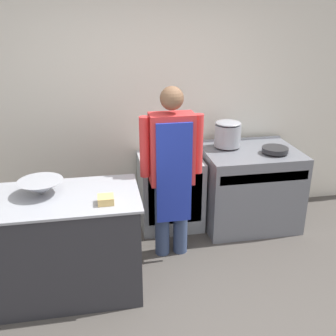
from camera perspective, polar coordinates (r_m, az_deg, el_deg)
The scene contains 9 objects.
wall_back at distance 4.35m, azimuth -3.40°, elevation 9.78°, with size 8.00×0.05×2.70m.
prep_counter at distance 3.44m, azimuth -15.58°, elevation -10.72°, with size 1.36×0.74×0.89m.
stove at distance 4.46m, azimuth 11.59°, elevation -2.72°, with size 1.01×0.80×0.89m.
fridge_unit at distance 4.36m, azimuth 0.32°, elevation -3.42°, with size 0.67×0.60×0.79m.
person_cook at distance 3.60m, azimuth 0.55°, elevation 0.34°, with size 0.58×0.24×1.66m.
mixing_bowl at distance 3.29m, azimuth -17.96°, elevation -2.69°, with size 0.36×0.36×0.12m.
plastic_tub at distance 3.03m, azimuth -9.02°, elevation -4.57°, with size 0.12×0.12×0.06m.
stock_pot at distance 4.30m, azimuth 8.65°, elevation 4.99°, with size 0.28×0.28×0.28m.
saute_pan at distance 4.25m, azimuth 15.28°, elevation 2.60°, with size 0.27×0.27×0.05m.
Camera 1 is at (-0.52, -2.19, 2.24)m, focal length 42.00 mm.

